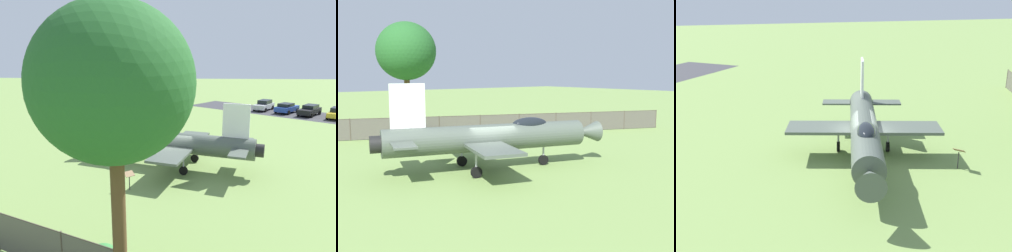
{
  "view_description": "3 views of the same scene",
  "coord_description": "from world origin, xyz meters",
  "views": [
    {
      "loc": [
        -22.07,
        -0.98,
        7.9
      ],
      "look_at": [
        1.21,
        0.57,
        2.79
      ],
      "focal_mm": 33.41,
      "sensor_mm": 36.0,
      "label": 1
    },
    {
      "loc": [
        18.19,
        -12.91,
        5.45
      ],
      "look_at": [
        1.13,
        0.38,
        2.59
      ],
      "focal_mm": 43.24,
      "sensor_mm": 36.0,
      "label": 2
    },
    {
      "loc": [
        6.86,
        19.94,
        8.98
      ],
      "look_at": [
        1.23,
        0.29,
        2.16
      ],
      "focal_mm": 43.5,
      "sensor_mm": 36.0,
      "label": 3
    }
  ],
  "objects": [
    {
      "name": "info_plaque",
      "position": [
        -4.41,
        2.55,
        0.85
      ],
      "size": [
        0.69,
        0.71,
        1.14
      ],
      "color": "#333333",
      "rests_on": "ground_plane"
    },
    {
      "name": "display_jet",
      "position": [
        0.1,
        0.34,
        1.88
      ],
      "size": [
        8.84,
        13.2,
        4.9
      ],
      "rotation": [
        0.0,
        0.0,
        1.28
      ],
      "color": "#4C564C",
      "rests_on": "ground_plane"
    },
    {
      "name": "ground_plane",
      "position": [
        0.0,
        0.0,
        0.0
      ],
      "size": [
        200.0,
        200.0,
        0.0
      ],
      "primitive_type": "plane",
      "color": "#75934C"
    }
  ]
}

